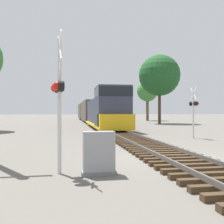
% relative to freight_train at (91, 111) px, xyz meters
% --- Properties ---
extents(ground_plane, '(400.00, 400.00, 0.00)m').
position_rel_freight_train_xyz_m(ground_plane, '(0.00, -37.12, -1.95)').
color(ground_plane, '#666059').
extents(rail_track_bed, '(2.60, 160.00, 0.31)m').
position_rel_freight_train_xyz_m(rail_track_bed, '(0.00, -37.12, -1.82)').
color(rail_track_bed, '#42301E').
rests_on(rail_track_bed, ground).
extents(freight_train, '(3.03, 52.45, 4.22)m').
position_rel_freight_train_xyz_m(freight_train, '(0.00, 0.00, 0.00)').
color(freight_train, '#33384C').
rests_on(freight_train, ground).
extents(crossing_signal_near, '(0.44, 1.01, 4.24)m').
position_rel_freight_train_xyz_m(crossing_signal_near, '(-4.31, -39.21, 0.52)').
color(crossing_signal_near, silver).
rests_on(crossing_signal_near, ground).
extents(crossing_signal_far, '(0.34, 1.00, 3.60)m').
position_rel_freight_train_xyz_m(crossing_signal_far, '(4.68, -30.02, 0.26)').
color(crossing_signal_far, silver).
rests_on(crossing_signal_far, ground).
extents(relay_cabinet, '(1.02, 0.52, 1.28)m').
position_rel_freight_train_xyz_m(relay_cabinet, '(-3.13, -39.53, -1.33)').
color(relay_cabinet, slate).
rests_on(relay_cabinet, ground).
extents(tree_mid_background, '(6.61, 6.61, 11.07)m').
position_rel_freight_train_xyz_m(tree_mid_background, '(10.42, -6.97, 5.79)').
color(tree_mid_background, '#473521').
rests_on(tree_mid_background, ground).
extents(tree_deep_background, '(4.56, 4.56, 8.73)m').
position_rel_freight_train_xyz_m(tree_deep_background, '(12.96, 7.78, 4.43)').
color(tree_deep_background, brown).
rests_on(tree_deep_background, ground).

